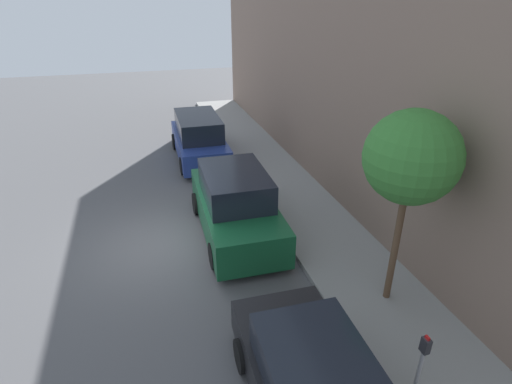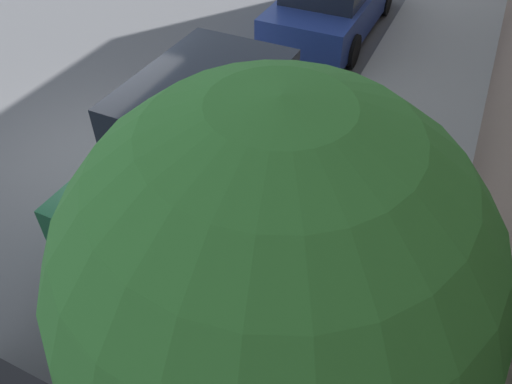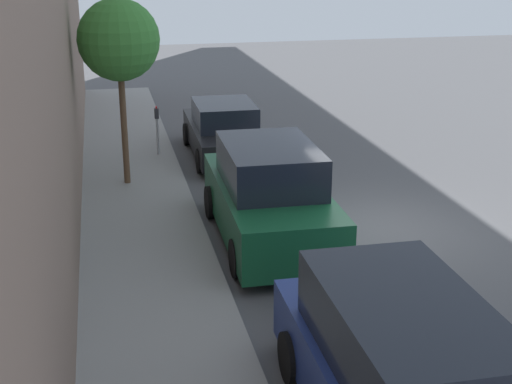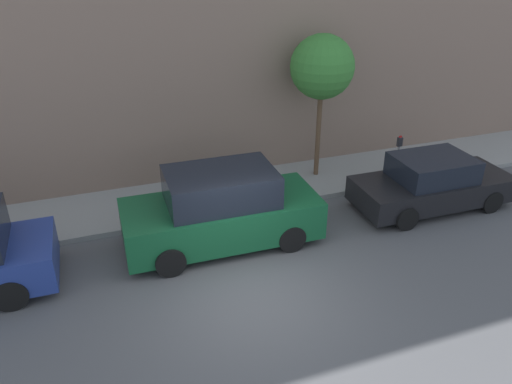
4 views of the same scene
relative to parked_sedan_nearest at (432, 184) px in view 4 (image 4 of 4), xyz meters
The scene contains 6 objects.
ground_plane 6.47m from the parked_sedan_nearest, 109.23° to the left, with size 60.00×60.00×0.00m, color #515154.
sidewalk 6.64m from the parked_sedan_nearest, 66.63° to the left, with size 2.48×32.00×0.15m.
parked_sedan_nearest is the anchor object (origin of this frame).
parked_suv_second 6.11m from the parked_sedan_nearest, 88.41° to the left, with size 2.08×4.84×1.98m.
parking_meter_near 1.85m from the parked_sedan_nearest, ahead, with size 0.11×0.15×1.34m.
street_tree 4.55m from the parked_sedan_nearest, 38.69° to the left, with size 1.88×1.88×4.35m.
Camera 4 is at (-8.05, 2.84, 6.91)m, focal length 35.00 mm.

